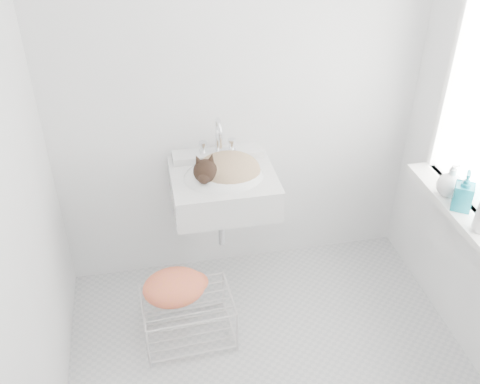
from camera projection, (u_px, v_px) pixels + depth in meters
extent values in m
cube|color=#BABABA|center=(274.00, 374.00, 2.96)|extent=(2.20, 2.00, 0.02)
cube|color=white|center=(238.00, 88.00, 3.07)|extent=(2.20, 0.02, 2.50)
cube|color=white|center=(7.00, 212.00, 2.08)|extent=(0.02, 2.00, 2.50)
cube|color=white|center=(459.00, 209.00, 2.82)|extent=(0.16, 0.88, 0.04)
cube|color=silver|center=(223.00, 174.00, 3.06)|extent=(0.59, 0.51, 0.24)
ellipsoid|color=tan|center=(229.00, 170.00, 3.04)|extent=(0.38, 0.34, 0.19)
sphere|color=black|center=(204.00, 165.00, 2.92)|extent=(0.14, 0.14, 0.13)
torus|color=#D12253|center=(207.00, 171.00, 2.94)|extent=(0.13, 0.12, 0.05)
cube|color=silver|center=(188.00, 318.00, 3.10)|extent=(0.51, 0.37, 0.30)
ellipsoid|color=#EFA110|center=(175.00, 293.00, 3.02)|extent=(0.37, 0.28, 0.15)
imported|color=white|center=(480.00, 230.00, 2.64)|extent=(0.10, 0.10, 0.20)
imported|color=#106D7E|center=(460.00, 208.00, 2.79)|extent=(0.13, 0.13, 0.21)
imported|color=white|center=(447.00, 194.00, 2.90)|extent=(0.14, 0.14, 0.18)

